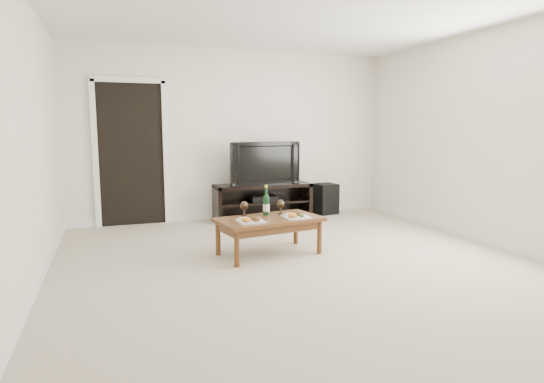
{
  "coord_description": "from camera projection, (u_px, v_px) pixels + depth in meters",
  "views": [
    {
      "loc": [
        -1.82,
        -4.15,
        1.43
      ],
      "look_at": [
        -0.11,
        0.68,
        0.7
      ],
      "focal_mm": 30.0,
      "sensor_mm": 36.0,
      "label": 1
    }
  ],
  "objects": [
    {
      "name": "doorway",
      "position": [
        131.0,
        155.0,
        6.58
      ],
      "size": [
        0.9,
        0.02,
        2.05
      ],
      "primitive_type": "cube",
      "color": "black",
      "rests_on": "ground"
    },
    {
      "name": "plate_right",
      "position": [
        296.0,
        215.0,
        5.1
      ],
      "size": [
        0.27,
        0.27,
        0.07
      ],
      "primitive_type": "cube",
      "color": "white",
      "rests_on": "coffee_table"
    },
    {
      "name": "subwoofer",
      "position": [
        325.0,
        199.0,
        7.53
      ],
      "size": [
        0.38,
        0.38,
        0.5
      ],
      "primitive_type": "cube",
      "rotation": [
        0.0,
        0.0,
        0.15
      ],
      "color": "black",
      "rests_on": "ground"
    },
    {
      "name": "av_receiver",
      "position": [
        264.0,
        198.0,
        7.08
      ],
      "size": [
        0.43,
        0.34,
        0.08
      ],
      "primitive_type": "cube",
      "rotation": [
        0.0,
        0.0,
        -0.11
      ],
      "color": "black",
      "rests_on": "media_console"
    },
    {
      "name": "plate_left",
      "position": [
        250.0,
        219.0,
        4.87
      ],
      "size": [
        0.27,
        0.27,
        0.07
      ],
      "primitive_type": "cube",
      "color": "white",
      "rests_on": "coffee_table"
    },
    {
      "name": "back_wall",
      "position": [
        234.0,
        135.0,
        7.08
      ],
      "size": [
        5.0,
        0.04,
        2.6
      ],
      "primitive_type": "cube",
      "color": "silver",
      "rests_on": "ground"
    },
    {
      "name": "coffee_table",
      "position": [
        269.0,
        236.0,
        5.11
      ],
      "size": [
        1.24,
        0.81,
        0.42
      ],
      "primitive_type": "cube",
      "rotation": [
        0.0,
        0.0,
        0.17
      ],
      "color": "#593518",
      "rests_on": "ground"
    },
    {
      "name": "wine_bottle",
      "position": [
        266.0,
        200.0,
        5.22
      ],
      "size": [
        0.07,
        0.07,
        0.35
      ],
      "primitive_type": "cylinder",
      "color": "black",
      "rests_on": "coffee_table"
    },
    {
      "name": "media_console",
      "position": [
        263.0,
        201.0,
        7.09
      ],
      "size": [
        1.51,
        0.45,
        0.55
      ],
      "primitive_type": "cube",
      "color": "black",
      "rests_on": "ground"
    },
    {
      "name": "ceiling",
      "position": [
        307.0,
        0.0,
        4.31
      ],
      "size": [
        5.0,
        5.5,
        0.04
      ],
      "primitive_type": "cube",
      "color": "white",
      "rests_on": "back_wall"
    },
    {
      "name": "floor",
      "position": [
        304.0,
        267.0,
        4.68
      ],
      "size": [
        5.5,
        5.5,
        0.0
      ],
      "primitive_type": "plane",
      "color": "beige",
      "rests_on": "ground"
    },
    {
      "name": "television",
      "position": [
        263.0,
        163.0,
        7.01
      ],
      "size": [
        1.15,
        0.28,
        0.66
      ],
      "primitive_type": "imported",
      "rotation": [
        0.0,
        0.0,
        0.11
      ],
      "color": "black",
      "rests_on": "media_console"
    },
    {
      "name": "goblet_right",
      "position": [
        281.0,
        207.0,
        5.31
      ],
      "size": [
        0.09,
        0.09,
        0.17
      ],
      "primitive_type": null,
      "color": "#36291D",
      "rests_on": "coffee_table"
    },
    {
      "name": "goblet_left",
      "position": [
        244.0,
        209.0,
        5.19
      ],
      "size": [
        0.09,
        0.09,
        0.17
      ],
      "primitive_type": null,
      "color": "#36291D",
      "rests_on": "coffee_table"
    }
  ]
}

